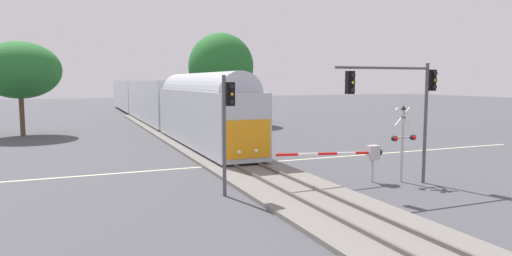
% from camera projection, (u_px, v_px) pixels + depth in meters
% --- Properties ---
extents(ground_plane, '(220.00, 220.00, 0.00)m').
position_uv_depth(ground_plane, '(238.00, 164.00, 26.49)').
color(ground_plane, '#47474C').
extents(road_centre_stripe, '(44.00, 0.20, 0.01)m').
position_uv_depth(road_centre_stripe, '(238.00, 164.00, 26.49)').
color(road_centre_stripe, beige).
rests_on(road_centre_stripe, ground).
extents(railway_track, '(4.40, 80.00, 0.32)m').
position_uv_depth(railway_track, '(238.00, 163.00, 26.48)').
color(railway_track, slate).
rests_on(railway_track, ground).
extents(commuter_train, '(3.04, 64.28, 5.16)m').
position_uv_depth(commuter_train, '(153.00, 99.00, 52.37)').
color(commuter_train, '#B2B7C1').
rests_on(commuter_train, railway_track).
extents(crossing_gate_near, '(5.70, 0.40, 1.80)m').
position_uv_depth(crossing_gate_near, '(362.00, 154.00, 21.46)').
color(crossing_gate_near, '#B7B7BC').
rests_on(crossing_gate_near, ground).
extents(crossing_signal_mast, '(1.36, 0.44, 3.73)m').
position_uv_depth(crossing_signal_mast, '(403.00, 135.00, 21.61)').
color(crossing_signal_mast, '#B2B2B7').
rests_on(crossing_signal_mast, ground).
extents(traffic_signal_median, '(0.53, 0.38, 5.15)m').
position_uv_depth(traffic_signal_median, '(227.00, 115.00, 18.91)').
color(traffic_signal_median, '#4C4C51').
rests_on(traffic_signal_median, ground).
extents(traffic_signal_near_right, '(5.51, 0.38, 5.73)m').
position_uv_depth(traffic_signal_near_right, '(402.00, 93.00, 20.64)').
color(traffic_signal_near_right, '#4C4C51').
rests_on(traffic_signal_near_right, ground).
extents(pine_left_background, '(7.03, 7.03, 8.39)m').
position_uv_depth(pine_left_background, '(20.00, 70.00, 39.91)').
color(pine_left_background, brown).
rests_on(pine_left_background, ground).
extents(elm_centre_background, '(7.31, 7.31, 10.24)m').
position_uv_depth(elm_centre_background, '(221.00, 67.00, 50.53)').
color(elm_centre_background, '#4C3828').
rests_on(elm_centre_background, ground).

